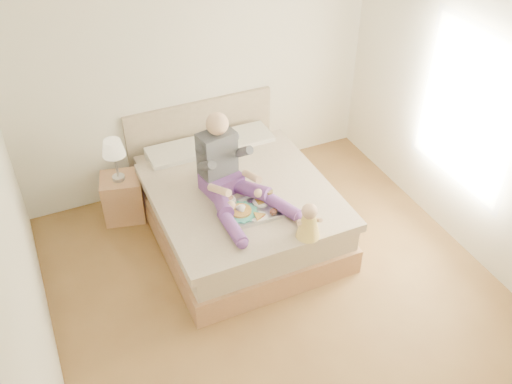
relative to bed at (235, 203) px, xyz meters
name	(u,v)px	position (x,y,z in m)	size (l,w,h in m)	color
room	(294,161)	(0.08, -1.08, 1.19)	(4.02, 4.22, 2.71)	brown
bed	(235,203)	(0.00, 0.00, 0.00)	(1.70, 2.18, 1.00)	#966A46
nightstand	(123,197)	(-1.03, 0.65, -0.06)	(0.49, 0.46, 0.51)	#966A46
lamp	(114,150)	(-1.04, 0.63, 0.55)	(0.23, 0.23, 0.48)	#B2B4B9
adult	(228,174)	(-0.14, -0.21, 0.55)	(0.74, 1.10, 0.86)	#5D317C
tray	(251,208)	(-0.04, -0.51, 0.33)	(0.52, 0.41, 0.15)	#B2B4B9
baby	(308,223)	(0.28, -1.02, 0.44)	(0.23, 0.32, 0.35)	#EAC64A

